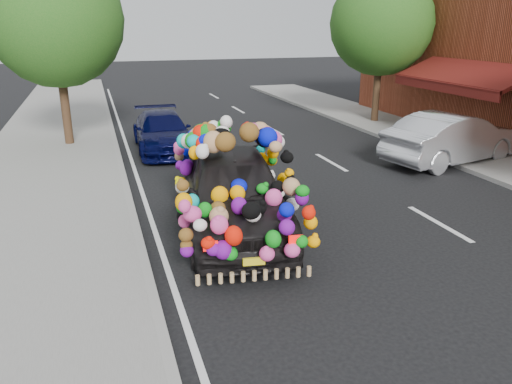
% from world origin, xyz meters
% --- Properties ---
extents(ground, '(100.00, 100.00, 0.00)m').
position_xyz_m(ground, '(0.00, 0.00, 0.00)').
color(ground, black).
rests_on(ground, ground).
extents(sidewalk, '(4.00, 60.00, 0.12)m').
position_xyz_m(sidewalk, '(-4.30, 0.00, 0.06)').
color(sidewalk, gray).
rests_on(sidewalk, ground).
extents(kerb, '(0.15, 60.00, 0.13)m').
position_xyz_m(kerb, '(-2.35, 0.00, 0.07)').
color(kerb, gray).
rests_on(kerb, ground).
extents(footpath_far, '(3.00, 40.00, 0.12)m').
position_xyz_m(footpath_far, '(8.20, 3.00, 0.06)').
color(footpath_far, gray).
rests_on(footpath_far, ground).
extents(lane_markings, '(6.00, 50.00, 0.01)m').
position_xyz_m(lane_markings, '(3.60, 0.00, 0.01)').
color(lane_markings, silver).
rests_on(lane_markings, ground).
extents(tree_near_sidewalk, '(4.20, 4.20, 6.13)m').
position_xyz_m(tree_near_sidewalk, '(-3.80, 9.50, 4.02)').
color(tree_near_sidewalk, '#332114').
rests_on(tree_near_sidewalk, ground).
extents(tree_far_b, '(4.00, 4.00, 5.90)m').
position_xyz_m(tree_far_b, '(8.00, 10.00, 3.89)').
color(tree_far_b, '#332114').
rests_on(tree_far_b, ground).
extents(plush_art_car, '(2.96, 5.22, 2.26)m').
position_xyz_m(plush_art_car, '(-0.48, 0.99, 1.17)').
color(plush_art_car, black).
rests_on(plush_art_car, ground).
extents(navy_sedan, '(1.78, 4.21, 1.21)m').
position_xyz_m(navy_sedan, '(-0.90, 8.03, 0.61)').
color(navy_sedan, black).
rests_on(navy_sedan, ground).
extents(silver_hatchback, '(4.69, 2.52, 1.47)m').
position_xyz_m(silver_hatchback, '(6.92, 3.91, 0.73)').
color(silver_hatchback, '#B6B7BD').
rests_on(silver_hatchback, ground).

